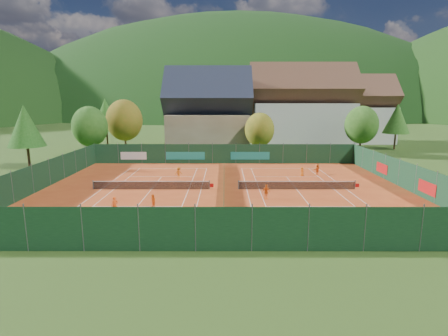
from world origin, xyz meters
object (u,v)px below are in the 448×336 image
(player_right_far_b, at_px, (317,169))
(player_left_far, at_px, (179,173))
(hotel_block_b, at_px, (354,113))
(player_right_near, at_px, (266,192))
(player_left_near, at_px, (115,205))
(player_left_mid, at_px, (153,201))
(hotel_block_a, at_px, (301,111))
(chalet, at_px, (209,116))
(ball_hopper, at_px, (364,215))
(player_right_far_a, at_px, (302,172))

(player_right_far_b, bearing_deg, player_left_far, -31.52)
(hotel_block_b, bearing_deg, player_right_near, -118.37)
(player_left_near, distance_m, player_right_near, 14.33)
(player_left_mid, bearing_deg, hotel_block_a, 100.55)
(chalet, height_order, ball_hopper, chalet)
(hotel_block_a, height_order, player_right_far_b, hotel_block_a)
(hotel_block_a, bearing_deg, player_right_far_b, -97.51)
(ball_hopper, height_order, player_left_near, player_left_near)
(chalet, distance_m, player_left_far, 25.43)
(chalet, height_order, player_left_near, chalet)
(player_right_near, xyz_separation_m, player_right_far_a, (5.89, 10.64, -0.14))
(chalet, xyz_separation_m, player_left_near, (-6.36, -38.52, -5.85))
(ball_hopper, distance_m, player_left_mid, 18.22)
(player_left_near, height_order, player_left_far, player_left_near)
(player_left_near, relative_size, player_right_near, 1.05)
(player_right_near, bearing_deg, player_right_far_b, 36.40)
(hotel_block_b, distance_m, player_right_far_a, 42.62)
(player_left_near, bearing_deg, player_left_mid, 18.88)
(hotel_block_a, distance_m, player_right_far_b, 29.28)
(hotel_block_a, height_order, player_right_near, hotel_block_a)
(player_left_mid, distance_m, player_left_far, 12.08)
(player_left_near, relative_size, player_right_far_a, 1.30)
(hotel_block_b, relative_size, player_right_near, 11.73)
(player_left_near, height_order, player_right_far_b, player_left_near)
(chalet, relative_size, player_right_far_b, 11.86)
(player_left_mid, xyz_separation_m, player_right_far_b, (18.74, 14.40, 0.07))
(hotel_block_a, distance_m, player_left_far, 38.09)
(player_left_far, height_order, player_right_near, player_right_near)
(player_right_far_a, relative_size, player_right_far_b, 0.87)
(hotel_block_a, height_order, player_left_near, hotel_block_a)
(player_right_near, bearing_deg, chalet, 83.36)
(hotel_block_a, bearing_deg, player_left_far, -125.35)
(hotel_block_a, bearing_deg, ball_hopper, -95.70)
(ball_hopper, distance_m, player_left_near, 20.82)
(hotel_block_b, height_order, ball_hopper, hotel_block_b)
(chalet, relative_size, player_left_near, 10.42)
(player_left_mid, height_order, player_right_far_a, player_left_mid)
(player_right_near, relative_size, player_right_far_a, 1.24)
(hotel_block_b, bearing_deg, ball_hopper, -108.92)
(player_left_mid, height_order, player_right_far_b, player_right_far_b)
(player_left_far, bearing_deg, ball_hopper, 130.36)
(ball_hopper, bearing_deg, hotel_block_a, 84.30)
(player_left_far, height_order, player_right_far_a, player_left_far)
(player_left_far, bearing_deg, hotel_block_a, -132.32)
(player_left_far, bearing_deg, hotel_block_b, -139.75)
(chalet, distance_m, player_right_far_a, 27.29)
(hotel_block_b, distance_m, ball_hopper, 57.75)
(chalet, xyz_separation_m, player_left_mid, (-3.47, -36.65, -6.01))
(player_left_far, relative_size, player_right_near, 0.98)
(hotel_block_a, height_order, player_left_mid, hotel_block_a)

